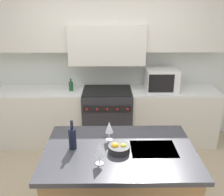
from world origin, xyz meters
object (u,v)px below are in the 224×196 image
(microwave, at_px, (161,80))
(wine_glass_near, at_px, (99,150))
(range_stove, at_px, (107,117))
(oil_bottle_on_counter, at_px, (71,86))
(wine_glass_far, at_px, (109,128))
(fruit_bowl, at_px, (119,148))
(wine_bottle, at_px, (72,138))

(microwave, height_order, wine_glass_near, microwave)
(range_stove, bearing_deg, microwave, 1.23)
(wine_glass_near, relative_size, oil_bottle_on_counter, 1.01)
(microwave, height_order, wine_glass_far, microwave)
(range_stove, xyz_separation_m, fruit_bowl, (0.12, -1.80, 0.50))
(wine_glass_far, height_order, fruit_bowl, wine_glass_far)
(wine_glass_near, height_order, fruit_bowl, wine_glass_near)
(wine_bottle, distance_m, oil_bottle_on_counter, 1.74)
(microwave, xyz_separation_m, wine_glass_far, (-0.84, -1.59, -0.03))
(wine_bottle, distance_m, fruit_bowl, 0.45)
(wine_glass_near, relative_size, fruit_bowl, 1.00)
(fruit_bowl, bearing_deg, range_stove, 93.78)
(wine_glass_near, bearing_deg, wine_bottle, 136.17)
(wine_bottle, distance_m, wine_glass_far, 0.38)
(microwave, relative_size, fruit_bowl, 2.41)
(range_stove, xyz_separation_m, microwave, (0.87, 0.02, 0.64))
(microwave, xyz_separation_m, wine_glass_near, (-0.93, -2.00, -0.03))
(wine_bottle, height_order, fruit_bowl, wine_bottle)
(wine_bottle, relative_size, wine_glass_far, 1.44)
(microwave, distance_m, oil_bottle_on_counter, 1.45)
(wine_glass_near, height_order, oil_bottle_on_counter, wine_glass_near)
(microwave, bearing_deg, wine_bottle, -124.27)
(wine_glass_far, bearing_deg, wine_bottle, -156.28)
(wine_glass_near, bearing_deg, microwave, 65.16)
(range_stove, xyz_separation_m, wine_glass_near, (-0.06, -1.98, 0.61))
(wine_glass_far, bearing_deg, fruit_bowl, -67.92)
(range_stove, relative_size, oil_bottle_on_counter, 4.63)
(range_stove, height_order, wine_glass_far, wine_glass_far)
(range_stove, distance_m, wine_glass_far, 1.69)
(fruit_bowl, distance_m, oil_bottle_on_counter, 1.92)
(microwave, bearing_deg, wine_glass_near, -114.84)
(range_stove, xyz_separation_m, wine_bottle, (-0.32, -1.73, 0.58))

